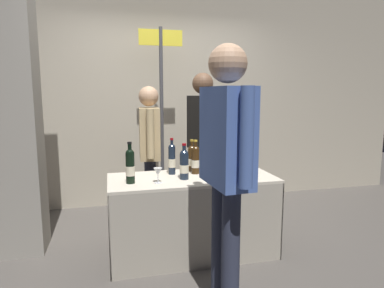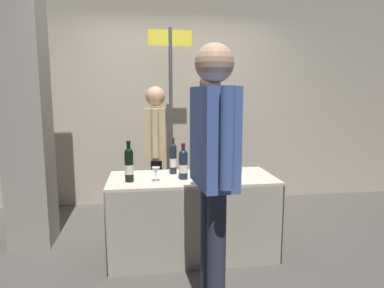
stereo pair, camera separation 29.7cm
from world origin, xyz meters
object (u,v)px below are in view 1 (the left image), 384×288
tasting_table (192,201)px  display_bottle_0 (172,159)px  featured_wine_bottle (233,166)px  vendor_presenter (203,134)px  taster_foreground_right (226,154)px  concrete_pillar (14,95)px  booth_signpost (162,102)px  flower_vase (234,160)px  wine_glass_near_vendor (158,172)px

tasting_table → display_bottle_0: 0.43m
featured_wine_bottle → display_bottle_0: bearing=143.2°
vendor_presenter → taster_foreground_right: 1.64m
featured_wine_bottle → taster_foreground_right: bearing=-114.2°
concrete_pillar → booth_signpost: (1.43, 0.68, -0.09)m
flower_vase → taster_foreground_right: size_ratio=0.20×
concrete_pillar → tasting_table: 1.86m
concrete_pillar → vendor_presenter: concrete_pillar is taller
featured_wine_bottle → vendor_presenter: 0.97m
taster_foreground_right → flower_vase: bearing=-27.9°
flower_vase → booth_signpost: (-0.56, 0.96, 0.54)m
wine_glass_near_vendor → flower_vase: flower_vase is taller
display_bottle_0 → booth_signpost: 1.09m
featured_wine_bottle → taster_foreground_right: taster_foreground_right is taller
display_bottle_0 → booth_signpost: bearing=86.5°
vendor_presenter → display_bottle_0: bearing=-48.2°
flower_vase → booth_signpost: size_ratio=0.16×
display_bottle_0 → wine_glass_near_vendor: display_bottle_0 is taller
booth_signpost → display_bottle_0: bearing=-93.5°
featured_wine_bottle → vendor_presenter: (-0.00, 0.95, 0.17)m
wine_glass_near_vendor → booth_signpost: bearing=79.6°
taster_foreground_right → tasting_table: bearing=-3.3°
vendor_presenter → booth_signpost: booth_signpost is taller
flower_vase → vendor_presenter: vendor_presenter is taller
vendor_presenter → booth_signpost: size_ratio=0.76×
concrete_pillar → display_bottle_0: concrete_pillar is taller
concrete_pillar → taster_foreground_right: 2.05m
wine_glass_near_vendor → booth_signpost: 1.39m
wine_glass_near_vendor → flower_vase: bearing=20.1°
wine_glass_near_vendor → featured_wine_bottle: bearing=-6.4°
concrete_pillar → display_bottle_0: 1.52m
concrete_pillar → booth_signpost: size_ratio=1.31×
concrete_pillar → taster_foreground_right: bearing=-40.2°
display_bottle_0 → flower_vase: flower_vase is taller
flower_vase → vendor_presenter: 0.64m
tasting_table → flower_vase: (0.46, 0.15, 0.33)m
tasting_table → taster_foreground_right: 1.04m
wine_glass_near_vendor → taster_foreground_right: size_ratio=0.07×
display_bottle_0 → taster_foreground_right: bearing=-80.3°
flower_vase → vendor_presenter: size_ratio=0.21×
flower_vase → wine_glass_near_vendor: bearing=-159.9°
vendor_presenter → concrete_pillar: bearing=-91.1°
display_bottle_0 → flower_vase: size_ratio=0.94×
wine_glass_near_vendor → vendor_presenter: (0.64, 0.88, 0.20)m
booth_signpost → taster_foreground_right: bearing=-86.7°
featured_wine_bottle → flower_vase: bearing=67.8°
wine_glass_near_vendor → taster_foreground_right: bearing=-64.7°
booth_signpost → flower_vase: bearing=-60.0°
flower_vase → booth_signpost: bearing=120.0°
featured_wine_bottle → display_bottle_0: display_bottle_0 is taller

